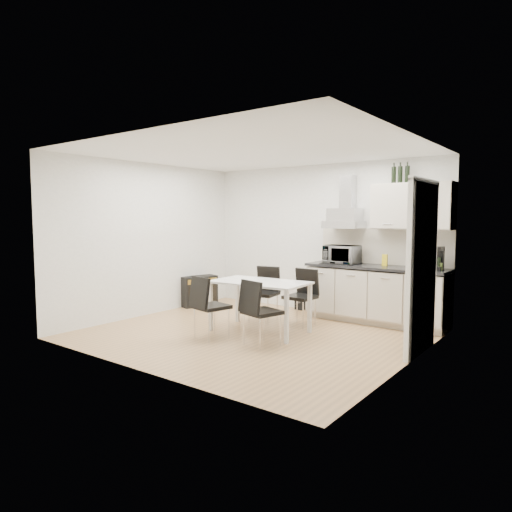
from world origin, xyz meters
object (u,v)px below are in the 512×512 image
(dining_table, at_px, (260,287))
(chair_far_left, at_px, (263,294))
(chair_near_left, at_px, (212,307))
(floor_speaker, at_px, (301,302))
(chair_near_right, at_px, (262,313))
(chair_far_right, at_px, (300,298))
(guitar_amp, at_px, (199,291))
(kitchenette, at_px, (379,271))

(dining_table, distance_m, chair_far_left, 0.71)
(chair_near_left, bearing_deg, chair_far_left, 103.98)
(dining_table, bearing_deg, floor_speaker, 97.51)
(dining_table, bearing_deg, chair_far_left, 117.61)
(chair_near_right, relative_size, floor_speaker, 3.15)
(chair_far_left, xyz_separation_m, chair_near_right, (0.82, -1.15, 0.00))
(chair_far_left, xyz_separation_m, chair_far_right, (0.63, 0.10, 0.00))
(chair_far_right, bearing_deg, chair_near_right, 100.61)
(chair_near_right, xyz_separation_m, floor_speaker, (-0.82, 2.31, -0.30))
(chair_far_right, height_order, chair_near_left, same)
(chair_far_left, distance_m, chair_near_right, 1.41)
(chair_near_left, relative_size, guitar_amp, 1.20)
(kitchenette, distance_m, chair_far_right, 1.33)
(chair_far_left, xyz_separation_m, chair_near_left, (0.04, -1.28, 0.00))
(chair_far_left, bearing_deg, floor_speaker, -98.85)
(chair_far_left, bearing_deg, kitchenette, -155.97)
(kitchenette, xyz_separation_m, guitar_amp, (-3.27, -0.69, -0.54))
(chair_near_left, xyz_separation_m, floor_speaker, (-0.04, 2.44, -0.30))
(chair_far_right, xyz_separation_m, guitar_amp, (-2.37, 0.20, -0.15))
(dining_table, relative_size, floor_speaker, 5.15)
(chair_far_right, distance_m, floor_speaker, 1.27)
(chair_far_left, bearing_deg, chair_near_right, 116.55)
(kitchenette, relative_size, floor_speaker, 9.02)
(kitchenette, height_order, chair_far_right, kitchenette)
(dining_table, bearing_deg, chair_near_right, -55.04)
(floor_speaker, bearing_deg, guitar_amp, -149.71)
(chair_far_left, distance_m, chair_near_left, 1.28)
(kitchenette, bearing_deg, chair_near_left, -123.37)
(dining_table, relative_size, guitar_amp, 1.96)
(chair_far_left, height_order, guitar_amp, chair_far_left)
(kitchenette, height_order, floor_speaker, kitchenette)
(guitar_amp, bearing_deg, chair_far_right, 11.50)
(chair_far_left, xyz_separation_m, floor_speaker, (-0.00, 1.16, -0.30))
(guitar_amp, bearing_deg, floor_speaker, 42.73)
(chair_near_left, xyz_separation_m, guitar_amp, (-1.78, 1.58, -0.15))
(chair_far_left, bearing_deg, guitar_amp, -18.87)
(chair_far_left, relative_size, chair_far_right, 1.00)
(chair_near_right, height_order, guitar_amp, chair_near_right)
(chair_far_left, height_order, chair_near_right, same)
(dining_table, bearing_deg, chair_near_left, -117.71)
(kitchenette, relative_size, chair_near_left, 2.86)
(dining_table, relative_size, chair_far_left, 1.64)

